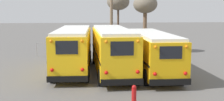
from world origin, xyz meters
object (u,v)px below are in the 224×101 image
bare_tree_0 (118,2)px  fire_hydrant (134,95)px  school_bus_0 (73,48)px  school_bus_1 (112,49)px  utility_pole (111,10)px  school_bus_2 (152,51)px  bare_tree_1 (145,6)px

bare_tree_0 → fire_hydrant: bearing=-94.4°
school_bus_0 → school_bus_1: (2.94, -0.85, 0.03)m
utility_pole → fire_hydrant: size_ratio=8.83×
school_bus_2 → bare_tree_1: 10.65m
school_bus_0 → bare_tree_1: 11.84m
school_bus_0 → school_bus_1: 3.06m
school_bus_2 → utility_pole: size_ratio=1.06×
bare_tree_0 → fire_hydrant: bare_tree_0 is taller
school_bus_0 → bare_tree_0: (4.99, 13.21, 3.85)m
school_bus_1 → bare_tree_1: size_ratio=1.61×
school_bus_1 → bare_tree_0: bare_tree_0 is taller
utility_pole → school_bus_2: bearing=-78.6°
school_bus_0 → fire_hydrant: school_bus_0 is taller
utility_pole → fire_hydrant: bearing=-91.4°
bare_tree_0 → bare_tree_1: 5.24m
school_bus_1 → fire_hydrant: (0.41, -7.44, -1.31)m
school_bus_0 → utility_pole: (3.77, 9.03, 2.88)m
school_bus_2 → bare_tree_0: 15.12m
bare_tree_1 → fire_hydrant: bare_tree_1 is taller
school_bus_1 → utility_pole: (0.83, 9.89, 2.85)m
school_bus_0 → school_bus_2: school_bus_0 is taller
school_bus_0 → school_bus_1: bearing=-16.2°
utility_pole → fire_hydrant: (-0.43, -17.32, -4.16)m
bare_tree_1 → fire_hydrant: (-4.07, -16.89, -4.63)m
utility_pole → fire_hydrant: 17.82m
school_bus_0 → school_bus_2: 6.02m
school_bus_0 → fire_hydrant: (3.34, -8.29, -1.28)m
bare_tree_0 → fire_hydrant: (-1.64, -21.50, -5.13)m
school_bus_2 → bare_tree_1: bare_tree_1 is taller
school_bus_2 → bare_tree_1: size_ratio=1.53×
school_bus_1 → bare_tree_0: size_ratio=1.50×
bare_tree_1 → fire_hydrant: 17.98m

